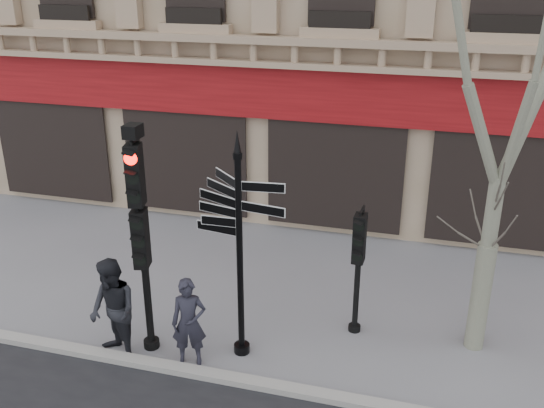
{
  "coord_description": "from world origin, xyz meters",
  "views": [
    {
      "loc": [
        2.35,
        -9.21,
        6.62
      ],
      "look_at": [
        -0.41,
        0.6,
        2.47
      ],
      "focal_mm": 40.0,
      "sensor_mm": 36.0,
      "label": 1
    }
  ],
  "objects_px": {
    "fingerpost": "(239,210)",
    "traffic_signal_secondary": "(359,251)",
    "traffic_signal_main": "(140,214)",
    "pedestrian_a": "(189,323)",
    "plane_tree": "(520,30)",
    "pedestrian_b": "(113,311)"
  },
  "relations": [
    {
      "from": "traffic_signal_main",
      "to": "pedestrian_b",
      "type": "height_order",
      "value": "traffic_signal_main"
    },
    {
      "from": "fingerpost",
      "to": "traffic_signal_secondary",
      "type": "height_order",
      "value": "fingerpost"
    },
    {
      "from": "fingerpost",
      "to": "traffic_signal_main",
      "type": "height_order",
      "value": "traffic_signal_main"
    },
    {
      "from": "traffic_signal_secondary",
      "to": "pedestrian_b",
      "type": "xyz_separation_m",
      "value": [
        -3.94,
        -1.98,
        -0.74
      ]
    },
    {
      "from": "traffic_signal_secondary",
      "to": "plane_tree",
      "type": "relative_size",
      "value": 0.3
    },
    {
      "from": "fingerpost",
      "to": "pedestrian_b",
      "type": "bearing_deg",
      "value": -141.69
    },
    {
      "from": "fingerpost",
      "to": "plane_tree",
      "type": "xyz_separation_m",
      "value": [
        4.04,
        1.33,
        2.84
      ]
    },
    {
      "from": "fingerpost",
      "to": "pedestrian_a",
      "type": "xyz_separation_m",
      "value": [
        -0.76,
        -0.53,
        -1.96
      ]
    },
    {
      "from": "traffic_signal_main",
      "to": "plane_tree",
      "type": "xyz_separation_m",
      "value": [
        5.68,
        1.63,
        2.97
      ]
    },
    {
      "from": "plane_tree",
      "to": "pedestrian_b",
      "type": "bearing_deg",
      "value": -161.29
    },
    {
      "from": "plane_tree",
      "to": "pedestrian_a",
      "type": "bearing_deg",
      "value": -158.85
    },
    {
      "from": "traffic_signal_secondary",
      "to": "traffic_signal_main",
      "type": "bearing_deg",
      "value": -154.66
    },
    {
      "from": "plane_tree",
      "to": "pedestrian_a",
      "type": "height_order",
      "value": "plane_tree"
    },
    {
      "from": "traffic_signal_main",
      "to": "pedestrian_a",
      "type": "distance_m",
      "value": 2.04
    },
    {
      "from": "traffic_signal_main",
      "to": "pedestrian_a",
      "type": "xyz_separation_m",
      "value": [
        0.87,
        -0.23,
        -1.82
      ]
    },
    {
      "from": "plane_tree",
      "to": "pedestrian_b",
      "type": "height_order",
      "value": "plane_tree"
    },
    {
      "from": "plane_tree",
      "to": "traffic_signal_secondary",
      "type": "bearing_deg",
      "value": -177.44
    },
    {
      "from": "plane_tree",
      "to": "pedestrian_b",
      "type": "relative_size",
      "value": 4.18
    },
    {
      "from": "pedestrian_a",
      "to": "pedestrian_b",
      "type": "height_order",
      "value": "pedestrian_b"
    },
    {
      "from": "fingerpost",
      "to": "traffic_signal_secondary",
      "type": "bearing_deg",
      "value": 52.12
    },
    {
      "from": "plane_tree",
      "to": "pedestrian_a",
      "type": "relative_size",
      "value": 4.88
    },
    {
      "from": "traffic_signal_secondary",
      "to": "pedestrian_a",
      "type": "bearing_deg",
      "value": -144.43
    }
  ]
}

